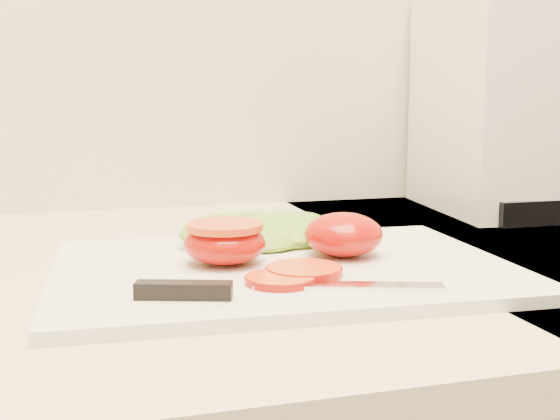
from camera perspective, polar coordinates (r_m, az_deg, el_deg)
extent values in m
cube|color=beige|center=(0.67, -5.53, -5.17)|extent=(3.92, 0.65, 0.03)
cube|color=white|center=(0.60, 0.27, -4.84)|extent=(0.40, 0.30, 0.01)
ellipsoid|color=#AF1300|center=(0.63, 5.19, -1.99)|extent=(0.07, 0.07, 0.04)
ellipsoid|color=#AF1300|center=(0.60, -4.51, -2.73)|extent=(0.07, 0.07, 0.04)
cylinder|color=red|center=(0.60, -4.52, -1.34)|extent=(0.07, 0.07, 0.01)
cylinder|color=orange|center=(0.56, 1.96, -4.95)|extent=(0.06, 0.06, 0.01)
cylinder|color=orange|center=(0.54, 0.01, -5.67)|extent=(0.05, 0.05, 0.01)
ellipsoid|color=#79C032|center=(0.67, -2.64, -1.86)|extent=(0.13, 0.09, 0.02)
ellipsoid|color=#79C032|center=(0.69, 1.21, -1.64)|extent=(0.13, 0.11, 0.02)
cube|color=silver|center=(0.53, 5.57, -6.16)|extent=(0.14, 0.06, 0.00)
cube|color=black|center=(0.50, -7.83, -6.48)|extent=(0.07, 0.04, 0.01)
cube|color=white|center=(0.99, 18.41, 8.65)|extent=(0.23, 0.27, 0.30)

